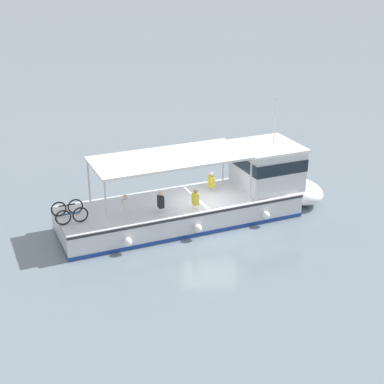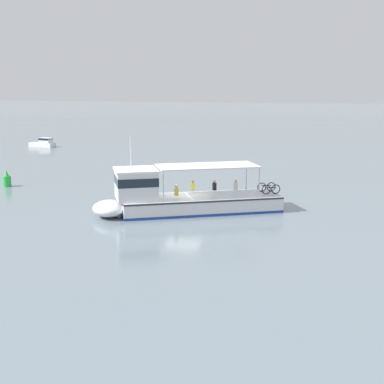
# 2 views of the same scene
# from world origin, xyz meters

# --- Properties ---
(ground_plane) EXTENTS (400.00, 400.00, 0.00)m
(ground_plane) POSITION_xyz_m (0.00, 0.00, 0.00)
(ground_plane) COLOR slate
(ferry_main) EXTENTS (8.54, 12.72, 5.32)m
(ferry_main) POSITION_xyz_m (-0.97, 0.07, 1.02)
(ferry_main) COLOR silver
(ferry_main) RESTS_ON ground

